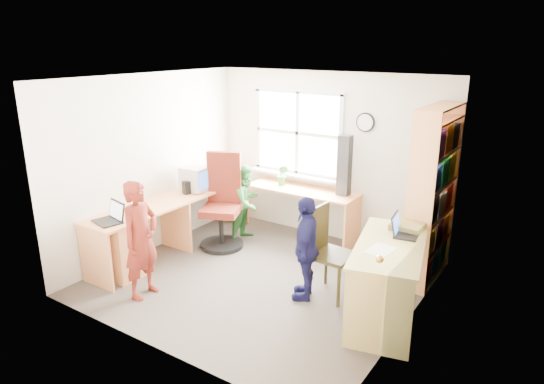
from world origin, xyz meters
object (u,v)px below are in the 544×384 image
(l_desk, at_px, (165,229))
(person_green, at_px, (246,202))
(wooden_chair, at_px, (327,248))
(person_navy, at_px, (306,248))
(crt_monitor, at_px, (195,179))
(cd_tower, at_px, (344,165))
(potted_plant, at_px, (283,175))
(right_desk, at_px, (389,264))
(laptop_right, at_px, (402,230))
(person_red, at_px, (141,240))
(bookshelf, at_px, (432,199))
(laptop_left, at_px, (111,217))
(swivel_chair, at_px, (222,207))

(l_desk, relative_size, person_green, 2.64)
(wooden_chair, xyz_separation_m, person_navy, (-0.15, -0.21, 0.04))
(crt_monitor, height_order, person_green, person_green)
(cd_tower, relative_size, potted_plant, 2.70)
(right_desk, distance_m, crt_monitor, 3.11)
(l_desk, relative_size, wooden_chair, 2.86)
(person_navy, bearing_deg, potted_plant, -161.92)
(laptop_right, bearing_deg, person_red, 110.74)
(bookshelf, height_order, laptop_left, bookshelf)
(wooden_chair, relative_size, person_green, 0.92)
(wooden_chair, bearing_deg, laptop_left, -151.19)
(right_desk, distance_m, wooden_chair, 0.77)
(bookshelf, xyz_separation_m, person_navy, (-0.98, -1.25, -0.40))
(right_desk, bearing_deg, person_red, -169.26)
(crt_monitor, bearing_deg, person_green, 34.71)
(laptop_right, distance_m, potted_plant, 2.43)
(l_desk, xyz_separation_m, bookshelf, (2.96, 1.47, 0.55))
(laptop_left, relative_size, potted_plant, 1.29)
(wooden_chair, bearing_deg, person_navy, -123.49)
(l_desk, bearing_deg, person_green, 71.93)
(laptop_left, bearing_deg, person_navy, 35.81)
(bookshelf, bearing_deg, laptop_right, -94.18)
(l_desk, relative_size, potted_plant, 9.56)
(right_desk, distance_m, laptop_left, 3.21)
(laptop_right, bearing_deg, person_green, 68.02)
(laptop_left, height_order, person_navy, person_navy)
(potted_plant, relative_size, person_navy, 0.26)
(person_red, bearing_deg, l_desk, 23.84)
(laptop_left, distance_m, potted_plant, 2.55)
(crt_monitor, distance_m, potted_plant, 1.27)
(bookshelf, distance_m, laptop_left, 3.79)
(potted_plant, relative_size, person_green, 0.28)
(right_desk, bearing_deg, swivel_chair, 155.41)
(l_desk, xyz_separation_m, swivel_chair, (0.26, 0.86, 0.11))
(wooden_chair, height_order, laptop_right, laptop_right)
(person_red, xyz_separation_m, person_green, (-0.02, 1.99, -0.12))
(l_desk, height_order, laptop_right, laptop_right)
(right_desk, relative_size, person_green, 1.38)
(laptop_right, xyz_separation_m, potted_plant, (-2.18, 1.07, 0.03))
(right_desk, distance_m, person_green, 2.64)
(right_desk, distance_m, swivel_chair, 2.68)
(l_desk, xyz_separation_m, wooden_chair, (2.12, 0.42, 0.10))
(right_desk, xyz_separation_m, person_navy, (-0.91, -0.11, 0.00))
(cd_tower, bearing_deg, l_desk, -134.65)
(wooden_chair, xyz_separation_m, cd_tower, (-0.46, 1.36, 0.61))
(person_green, bearing_deg, right_desk, -113.98)
(potted_plant, bearing_deg, person_red, -96.87)
(laptop_left, bearing_deg, l_desk, 89.83)
(laptop_right, height_order, person_navy, person_navy)
(laptop_left, bearing_deg, right_desk, 31.26)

